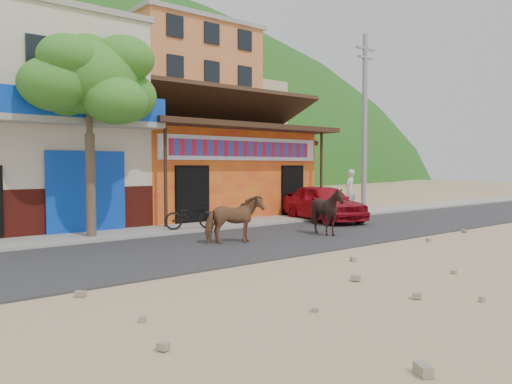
% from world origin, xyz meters
% --- Properties ---
extents(ground, '(120.00, 120.00, 0.00)m').
position_xyz_m(ground, '(0.00, 0.00, 0.00)').
color(ground, '#9E825B').
rests_on(ground, ground).
extents(road, '(60.00, 5.00, 0.04)m').
position_xyz_m(road, '(0.00, 2.50, 0.02)').
color(road, '#28282B').
rests_on(road, ground).
extents(sidewalk, '(60.00, 2.00, 0.12)m').
position_xyz_m(sidewalk, '(0.00, 6.00, 0.06)').
color(sidewalk, gray).
rests_on(sidewalk, ground).
extents(dance_club, '(8.00, 6.00, 3.60)m').
position_xyz_m(dance_club, '(2.00, 10.00, 1.80)').
color(dance_club, orange).
rests_on(dance_club, ground).
extents(cafe_building, '(7.00, 6.00, 7.00)m').
position_xyz_m(cafe_building, '(-5.50, 10.00, 3.50)').
color(cafe_building, beige).
rests_on(cafe_building, ground).
extents(apartment_front, '(9.00, 9.00, 12.00)m').
position_xyz_m(apartment_front, '(9.00, 24.00, 6.00)').
color(apartment_front, '#CC723F').
rests_on(apartment_front, ground).
extents(apartment_rear, '(8.00, 8.00, 10.00)m').
position_xyz_m(apartment_rear, '(18.00, 30.00, 5.00)').
color(apartment_rear, tan).
rests_on(apartment_rear, ground).
extents(tree, '(3.00, 3.00, 6.00)m').
position_xyz_m(tree, '(-4.60, 5.80, 3.12)').
color(tree, '#2D721E').
rests_on(tree, sidewalk).
extents(utility_pole, '(0.24, 0.24, 8.00)m').
position_xyz_m(utility_pole, '(8.20, 6.00, 4.12)').
color(utility_pole, gray).
rests_on(utility_pole, sidewalk).
extents(cow_tan, '(1.73, 1.16, 1.34)m').
position_xyz_m(cow_tan, '(-1.86, 2.46, 0.71)').
color(cow_tan, brown).
rests_on(cow_tan, road).
extents(cow_dark, '(1.78, 1.74, 1.48)m').
position_xyz_m(cow_dark, '(1.36, 1.96, 0.78)').
color(cow_dark, black).
rests_on(cow_dark, road).
extents(red_car, '(2.63, 4.46, 1.42)m').
position_xyz_m(red_car, '(4.24, 4.80, 0.75)').
color(red_car, '#A40B1A').
rests_on(red_car, road).
extents(scooter, '(1.78, 1.20, 0.89)m').
position_xyz_m(scooter, '(-1.50, 5.30, 0.56)').
color(scooter, black).
rests_on(scooter, sidewalk).
extents(pedestrian, '(0.79, 0.63, 1.90)m').
position_xyz_m(pedestrian, '(8.00, 6.64, 1.07)').
color(pedestrian, silver).
rests_on(pedestrian, sidewalk).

